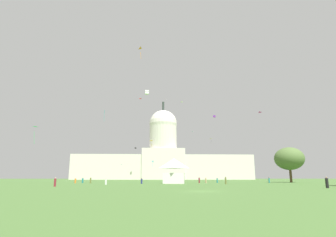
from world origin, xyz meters
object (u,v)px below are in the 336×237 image
kite_orange_mid (142,50)px  kite_turquoise_mid_b (104,113)px  tree_east_mid (289,159)px  kite_turquoise_mid (192,132)px  person_olive_mid_left (91,181)px  person_navy_mid_center (142,181)px  person_maroon_lawn_far_right (199,180)px  person_teal_back_right (217,180)px  kite_green_low (34,129)px  kite_magenta_mid (259,112)px  kite_red_high (141,100)px  person_white_back_left (106,182)px  person_teal_near_tree_east (269,180)px  kite_yellow_mid (211,139)px  kite_violet_mid (214,116)px  person_teal_front_left (83,180)px  person_black_mid_right (176,180)px  person_olive_edge_west (226,181)px  event_tent (174,171)px  kite_white_mid (147,92)px  kite_lime_high (181,103)px  kite_pink_high (166,99)px  kite_black_mid (136,148)px  person_maroon_deep_crowd (55,182)px  kite_gold_low (152,142)px  person_tan_near_tree_west (206,181)px  kite_blue_low (121,165)px  kite_cyan_low (153,162)px  capitol_building (163,158)px  person_black_front_right (327,183)px

kite_orange_mid → kite_turquoise_mid_b: size_ratio=0.66×
tree_east_mid → kite_turquoise_mid: 107.57m
tree_east_mid → person_olive_mid_left: bearing=-168.9°
kite_turquoise_mid_b → person_navy_mid_center: bearing=-113.4°
tree_east_mid → person_maroon_lawn_far_right: size_ratio=7.54×
person_teal_back_right → kite_green_low: (-49.05, -17.10, 12.62)m
kite_magenta_mid → person_olive_mid_left: bearing=-113.2°
tree_east_mid → kite_red_high: bearing=152.6°
person_olive_mid_left → person_maroon_lawn_far_right: 30.98m
person_teal_back_right → kite_orange_mid: kite_orange_mid is taller
person_white_back_left → person_teal_near_tree_east: bearing=113.3°
person_olive_mid_left → kite_yellow_mid: kite_yellow_mid is taller
person_white_back_left → kite_green_low: size_ratio=0.37×
kite_violet_mid → person_teal_front_left: bearing=-15.1°
person_black_mid_right → kite_yellow_mid: bearing=-68.0°
person_olive_edge_west → person_teal_front_left: bearing=81.9°
event_tent → kite_white_mid: (-7.27, -12.13, 18.19)m
kite_turquoise_mid → kite_white_mid: 133.81m
kite_lime_high → person_olive_mid_left: bearing=42.6°
tree_east_mid → person_navy_mid_center: (-48.34, -17.44, -7.11)m
kite_green_low → kite_lime_high: (48.33, 118.91, 40.10)m
kite_magenta_mid → kite_lime_high: (-20.59, 88.53, 27.96)m
person_teal_near_tree_east → kite_pink_high: 111.58m
person_black_mid_right → kite_black_mid: 122.78m
person_maroon_deep_crowd → kite_gold_low: 72.16m
person_navy_mid_center → kite_turquoise_mid_b: kite_turquoise_mid_b is taller
kite_lime_high → kite_orange_mid: bearing=50.4°
person_teal_back_right → person_maroon_lawn_far_right: 6.72m
person_tan_near_tree_west → kite_green_low: kite_green_low is taller
person_white_back_left → person_teal_back_right: (30.16, 21.00, 0.03)m
person_olive_edge_west → kite_blue_low: bearing=37.3°
kite_cyan_low → kite_lime_high: kite_lime_high is taller
person_tan_near_tree_west → kite_violet_mid: size_ratio=0.68×
tree_east_mid → kite_white_mid: size_ratio=12.97×
kite_gold_low → kite_green_low: 58.88m
kite_yellow_mid → kite_magenta_mid: kite_yellow_mid is taller
kite_cyan_low → kite_lime_high: 46.42m
tree_east_mid → person_tan_near_tree_west: size_ratio=8.11×
kite_black_mid → kite_blue_low: size_ratio=0.55×
person_teal_back_right → person_teal_near_tree_east: size_ratio=0.93×
kite_gold_low → person_teal_front_left: bearing=100.6°
capitol_building → kite_turquoise_mid: size_ratio=97.64×
person_olive_mid_left → person_teal_back_right: 37.39m
person_black_front_right → kite_magenta_mid: (12.66, 56.81, 24.71)m
capitol_building → kite_turquoise_mid_b: 136.98m
person_olive_edge_west → kite_turquoise_mid_b: size_ratio=0.43×
person_navy_mid_center → kite_violet_mid: (33.34, 61.61, 31.30)m
kite_yellow_mid → kite_gold_low: (-41.95, -77.89, -12.36)m
person_maroon_lawn_far_right → kite_black_mid: bearing=-85.4°
person_olive_mid_left → kite_magenta_mid: kite_magenta_mid is taller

